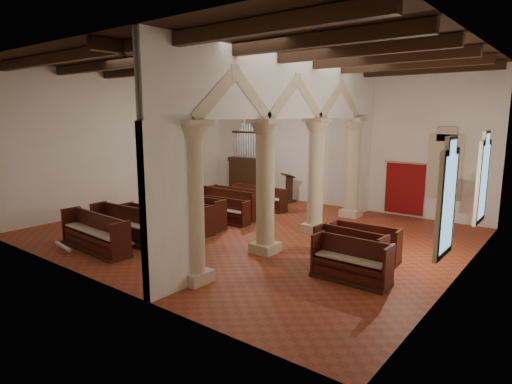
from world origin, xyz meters
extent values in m
plane|color=maroon|center=(0.00, 0.00, 0.00)|extent=(14.00, 14.00, 0.00)
plane|color=black|center=(0.00, 0.00, 6.00)|extent=(14.00, 14.00, 0.00)
cube|color=white|center=(0.00, 6.00, 3.00)|extent=(14.00, 0.02, 6.00)
cube|color=white|center=(0.00, -6.00, 3.00)|extent=(14.00, 0.02, 6.00)
cube|color=white|center=(-7.00, 0.00, 3.00)|extent=(0.02, 12.00, 6.00)
cube|color=white|center=(7.00, 0.00, 3.00)|extent=(0.02, 12.00, 6.00)
cube|color=beige|center=(1.80, -4.50, 0.15)|extent=(0.75, 0.75, 0.30)
cylinder|color=beige|center=(1.80, -4.50, 1.95)|extent=(0.56, 0.56, 3.30)
cube|color=beige|center=(1.80, -1.50, 0.15)|extent=(0.75, 0.75, 0.30)
cylinder|color=beige|center=(1.80, -1.50, 1.95)|extent=(0.56, 0.56, 3.30)
cube|color=beige|center=(1.80, 1.50, 0.15)|extent=(0.75, 0.75, 0.30)
cylinder|color=beige|center=(1.80, 1.50, 1.95)|extent=(0.56, 0.56, 3.30)
cube|color=beige|center=(1.80, 4.50, 0.15)|extent=(0.75, 0.75, 0.30)
cylinder|color=beige|center=(1.80, 4.50, 1.95)|extent=(0.56, 0.56, 3.30)
cube|color=white|center=(1.80, 0.00, 5.04)|extent=(0.25, 11.90, 1.93)
cube|color=#2C6548|center=(6.98, -1.50, 2.20)|extent=(0.03, 1.00, 2.20)
cube|color=#2C6548|center=(6.98, 2.50, 2.20)|extent=(0.03, 1.00, 2.20)
cube|color=#2C6548|center=(5.00, 5.98, 2.20)|extent=(1.00, 0.03, 2.20)
cube|color=black|center=(-4.50, 5.50, 0.90)|extent=(2.00, 0.80, 1.80)
cube|color=black|center=(-4.50, 5.50, 1.90)|extent=(2.10, 0.85, 0.20)
cube|color=#351D10|center=(-1.88, 5.39, 0.06)|extent=(0.64, 0.64, 0.11)
cube|color=#351D10|center=(-1.88, 5.39, 0.63)|extent=(0.31, 0.31, 1.25)
cube|color=#351D10|center=(-1.88, 5.30, 1.31)|extent=(0.68, 0.60, 0.22)
cube|color=maroon|center=(3.50, 5.92, 1.15)|extent=(1.60, 0.06, 2.10)
cylinder|color=#C58F3D|center=(3.50, 5.90, 2.25)|extent=(1.80, 0.04, 0.04)
cone|color=black|center=(5.81, 3.89, 0.06)|extent=(0.33, 0.33, 0.11)
cylinder|color=#C58F3D|center=(5.81, 3.89, 1.10)|extent=(0.04, 0.04, 2.20)
cylinder|color=#C58F3D|center=(5.81, 3.89, 2.11)|extent=(0.25, 0.61, 0.03)
cube|color=navy|center=(5.81, 3.87, 1.65)|extent=(0.48, 0.20, 0.78)
cube|color=navy|center=(-0.75, -3.78, 0.24)|extent=(0.30, 0.25, 0.29)
cube|color=#163898|center=(0.15, -3.31, 0.28)|extent=(0.44, 0.40, 0.36)
cube|color=navy|center=(-1.40, -0.94, 0.27)|extent=(0.43, 0.39, 0.35)
cylinder|color=silver|center=(-3.23, -5.29, 0.16)|extent=(1.13, 0.28, 0.11)
cylinder|color=silver|center=(-2.24, -3.71, 0.16)|extent=(1.03, 0.23, 0.10)
cube|color=black|center=(-2.54, -4.61, 0.05)|extent=(3.10, 0.93, 0.11)
cube|color=#440F0E|center=(-2.54, -4.66, 0.35)|extent=(2.94, 0.60, 0.49)
cube|color=#440F0E|center=(-2.54, -4.41, 0.63)|extent=(2.92, 0.24, 1.04)
cube|color=#440F0E|center=(-4.04, -4.59, 0.63)|extent=(0.11, 0.66, 1.04)
cube|color=#440F0E|center=(-1.04, -4.59, 0.63)|extent=(0.11, 0.66, 1.04)
cube|color=#C3B290|center=(-2.54, -4.66, 0.63)|extent=(2.82, 0.55, 0.05)
cube|color=black|center=(-2.30, -3.40, 0.05)|extent=(3.60, 0.95, 0.11)
cube|color=#3A0F0C|center=(-2.30, -3.46, 0.36)|extent=(3.43, 0.62, 0.49)
cube|color=#3A0F0C|center=(-2.30, -3.20, 0.63)|extent=(3.41, 0.25, 1.04)
cube|color=#3A0F0C|center=(-4.05, -3.38, 0.63)|extent=(0.11, 0.66, 1.04)
cube|color=#3A0F0C|center=(-0.56, -3.38, 0.63)|extent=(0.11, 0.66, 1.04)
cube|color=#C3B290|center=(-2.30, -3.46, 0.63)|extent=(3.29, 0.56, 0.05)
cube|color=black|center=(-2.05, -2.60, 0.05)|extent=(3.24, 0.81, 0.10)
cube|color=#410E0E|center=(-2.05, -2.65, 0.33)|extent=(3.08, 0.50, 0.45)
cube|color=#410E0E|center=(-2.05, -2.42, 0.58)|extent=(3.07, 0.17, 0.95)
cube|color=#410E0E|center=(-3.62, -2.58, 0.58)|extent=(0.09, 0.60, 0.95)
cube|color=#410E0E|center=(-0.47, -2.58, 0.58)|extent=(0.09, 0.60, 0.95)
cube|color=#C3B290|center=(-2.05, -2.65, 0.58)|extent=(2.95, 0.46, 0.05)
cube|color=black|center=(-2.19, -1.31, 0.05)|extent=(3.00, 0.92, 0.10)
cube|color=#3C180C|center=(-2.19, -1.36, 0.34)|extent=(2.83, 0.60, 0.47)
cube|color=#3C180C|center=(-2.19, -1.12, 0.60)|extent=(2.80, 0.26, 0.99)
cube|color=#3C180C|center=(-3.63, -1.29, 0.60)|extent=(0.11, 0.63, 0.99)
cube|color=#3C180C|center=(-0.74, -1.29, 0.60)|extent=(0.11, 0.63, 0.99)
cube|color=#C3B290|center=(-2.19, -1.36, 0.60)|extent=(2.71, 0.55, 0.05)
cube|color=black|center=(-2.46, -0.68, 0.05)|extent=(3.26, 0.87, 0.11)
cube|color=#41160E|center=(-2.46, -0.74, 0.36)|extent=(3.10, 0.53, 0.49)
cube|color=#41160E|center=(-2.46, -0.48, 0.63)|extent=(3.09, 0.17, 1.04)
cube|color=#41160E|center=(-4.04, -0.66, 0.63)|extent=(0.10, 0.66, 1.04)
cube|color=#41160E|center=(-0.87, -0.66, 0.63)|extent=(0.10, 0.66, 1.04)
cube|color=#C3B290|center=(-2.46, -0.74, 0.63)|extent=(2.97, 0.49, 0.05)
cube|color=black|center=(-2.06, 0.45, 0.05)|extent=(2.96, 0.84, 0.09)
cube|color=#431D0E|center=(-2.06, 0.40, 0.30)|extent=(2.79, 0.56, 0.41)
cube|color=#431D0E|center=(-2.06, 0.61, 0.52)|extent=(2.77, 0.26, 0.87)
cube|color=#431D0E|center=(-3.49, 0.46, 0.52)|extent=(0.10, 0.55, 0.87)
cube|color=#431D0E|center=(-0.63, 0.46, 0.52)|extent=(0.10, 0.55, 0.87)
cube|color=#C3B290|center=(-2.06, 0.40, 0.52)|extent=(2.68, 0.51, 0.05)
cube|color=black|center=(-2.36, 1.41, 0.05)|extent=(3.21, 0.78, 0.10)
cube|color=#44190E|center=(-2.36, 1.36, 0.34)|extent=(3.05, 0.47, 0.47)
cube|color=#44190E|center=(-2.36, 1.60, 0.60)|extent=(3.05, 0.12, 0.99)
cube|color=#44190E|center=(-3.92, 1.43, 0.60)|extent=(0.08, 0.62, 0.99)
cube|color=#44190E|center=(-0.80, 1.43, 0.60)|extent=(0.08, 0.62, 0.99)
cube|color=#C3B290|center=(-2.36, 1.36, 0.60)|extent=(2.93, 0.42, 0.05)
cube|color=black|center=(-2.60, 2.21, 0.05)|extent=(2.81, 0.71, 0.10)
cube|color=#39150C|center=(-2.60, 2.16, 0.32)|extent=(2.66, 0.41, 0.45)
cube|color=#39150C|center=(-2.60, 2.39, 0.57)|extent=(2.66, 0.09, 0.94)
cube|color=#39150C|center=(-3.97, 2.23, 0.57)|extent=(0.07, 0.60, 0.94)
cube|color=#39150C|center=(-1.23, 2.23, 0.57)|extent=(0.07, 0.60, 0.94)
cube|color=#C3B290|center=(-2.60, 2.16, 0.57)|extent=(2.56, 0.37, 0.05)
cube|color=black|center=(-2.12, 3.27, 0.05)|extent=(2.74, 0.72, 0.10)
cube|color=#3A1A0C|center=(-2.12, 3.23, 0.32)|extent=(2.58, 0.42, 0.44)
cube|color=#3A1A0C|center=(-2.12, 3.45, 0.56)|extent=(2.58, 0.10, 0.92)
cube|color=#3A1A0C|center=(-3.45, 3.29, 0.56)|extent=(0.08, 0.58, 0.92)
cube|color=#3A1A0C|center=(-0.79, 3.29, 0.56)|extent=(0.08, 0.58, 0.92)
cube|color=#C3B290|center=(-2.12, 3.23, 0.56)|extent=(2.48, 0.38, 0.05)
cube|color=black|center=(4.91, -2.03, 0.05)|extent=(2.01, 0.75, 0.11)
cube|color=#411C0E|center=(4.91, -2.09, 0.34)|extent=(1.86, 0.43, 0.47)
cube|color=#411C0E|center=(4.91, -1.84, 0.60)|extent=(1.86, 0.08, 1.00)
cube|color=#411C0E|center=(3.94, -2.01, 0.60)|extent=(0.08, 0.63, 1.00)
cube|color=#411C0E|center=(5.88, -2.01, 0.60)|extent=(0.08, 0.63, 1.00)
cube|color=#C3B290|center=(4.91, -2.09, 0.60)|extent=(1.79, 0.39, 0.05)
cube|color=black|center=(4.52, -1.31, 0.05)|extent=(2.03, 0.87, 0.11)
cube|color=#41140E|center=(4.52, -1.37, 0.34)|extent=(1.86, 0.54, 0.48)
cube|color=#41140E|center=(4.52, -1.12, 0.61)|extent=(1.84, 0.20, 1.01)
cube|color=#41140E|center=(3.56, -1.29, 0.61)|extent=(0.12, 0.64, 1.01)
cube|color=#41140E|center=(5.47, -1.29, 0.61)|extent=(0.12, 0.64, 1.01)
cube|color=#C3B290|center=(4.52, -1.37, 0.61)|extent=(1.78, 0.50, 0.05)
cube|color=black|center=(4.50, -0.26, 0.05)|extent=(2.04, 0.80, 0.10)
cube|color=#390D0C|center=(4.50, -0.31, 0.32)|extent=(1.87, 0.50, 0.44)
cube|color=#390D0C|center=(4.50, -0.09, 0.56)|extent=(1.86, 0.17, 0.93)
cube|color=#390D0C|center=(3.53, -0.24, 0.56)|extent=(0.10, 0.59, 0.93)
cube|color=#390D0C|center=(5.47, -0.24, 0.56)|extent=(0.10, 0.59, 0.93)
cube|color=#C3B290|center=(4.50, -0.31, 0.56)|extent=(1.80, 0.45, 0.05)
camera|label=1|loc=(9.36, -11.67, 4.19)|focal=30.00mm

